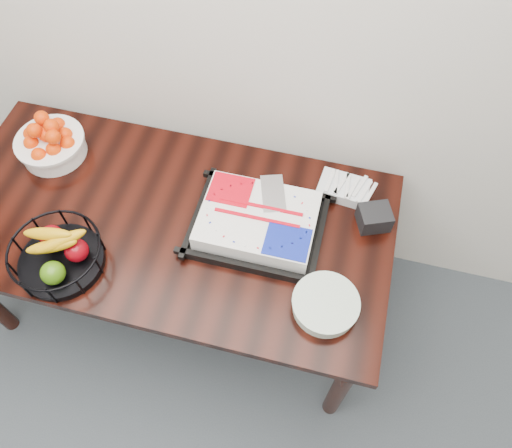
% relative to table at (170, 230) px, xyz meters
% --- Properties ---
extents(table, '(1.80, 0.90, 0.75)m').
position_rel_table_xyz_m(table, '(0.00, 0.00, 0.00)').
color(table, black).
rests_on(table, ground).
extents(cake_tray, '(0.51, 0.41, 0.10)m').
position_rel_table_xyz_m(cake_tray, '(0.37, 0.05, 0.13)').
color(cake_tray, black).
rests_on(cake_tray, table).
extents(tangerine_bowl, '(0.29, 0.29, 0.18)m').
position_rel_table_xyz_m(tangerine_bowl, '(-0.58, 0.20, 0.17)').
color(tangerine_bowl, white).
rests_on(tangerine_bowl, table).
extents(fruit_basket, '(0.34, 0.34, 0.18)m').
position_rel_table_xyz_m(fruit_basket, '(-0.31, -0.29, 0.16)').
color(fruit_basket, black).
rests_on(fruit_basket, table).
extents(plate_stack, '(0.24, 0.24, 0.06)m').
position_rel_table_xyz_m(plate_stack, '(0.68, -0.22, 0.12)').
color(plate_stack, white).
rests_on(plate_stack, table).
extents(fork_bag, '(0.21, 0.15, 0.06)m').
position_rel_table_xyz_m(fork_bag, '(0.66, 0.30, 0.11)').
color(fork_bag, silver).
rests_on(fork_bag, table).
extents(napkin_box, '(0.15, 0.14, 0.09)m').
position_rel_table_xyz_m(napkin_box, '(0.80, 0.18, 0.13)').
color(napkin_box, black).
rests_on(napkin_box, table).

